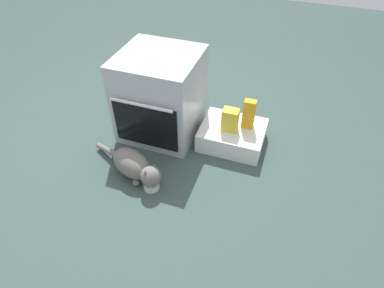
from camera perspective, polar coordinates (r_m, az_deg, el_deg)
ground at (r=2.55m, az=-9.21°, el=-1.82°), size 8.00×8.00×0.00m
oven at (r=2.57m, az=-5.60°, el=8.61°), size 0.60×0.63×0.68m
pantry_cabinet at (r=2.59m, az=7.16°, el=1.60°), size 0.50×0.41×0.16m
food_bowl at (r=2.28m, az=-7.21°, el=-7.25°), size 0.11×0.11×0.07m
cat at (r=2.31m, az=-10.16°, el=-3.78°), size 0.66×0.33×0.21m
snack_bag at (r=2.46m, az=6.79°, el=4.30°), size 0.12×0.09×0.18m
juice_carton at (r=2.49m, az=10.06°, el=5.26°), size 0.09×0.06×0.24m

